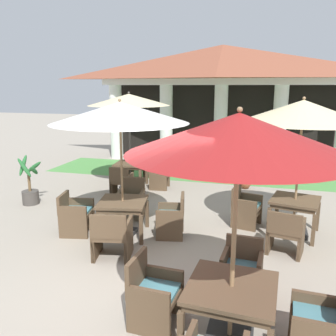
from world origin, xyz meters
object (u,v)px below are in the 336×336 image
Objects in this scene: patio_table_near_foreground at (123,205)px; patio_chair_mid_left_west at (245,207)px; patio_chair_near_foreground_west at (75,214)px; patio_table_far_back at (130,166)px; terracotta_urn at (245,183)px; patio_chair_mid_right_east at (321,326)px; patio_umbrella_far_back at (129,101)px; patio_umbrella_mid_left at (303,113)px; patio_chair_mid_right_north at (242,270)px; patio_umbrella_mid_right at (239,136)px; patio_chair_mid_right_west at (153,294)px; patio_table_mid_right at (231,293)px; patio_chair_far_back_north at (139,167)px; patio_umbrella_near_foreground at (120,114)px; patio_chair_mid_left_south at (285,233)px; patio_chair_near_foreground_south at (112,235)px; patio_table_mid_left at (295,204)px; patio_chair_far_back_south at (121,182)px; patio_chair_far_back_east at (161,175)px; potted_palm_left_edge at (30,190)px; patio_chair_near_foreground_east at (172,217)px; patio_chair_near_foreground_north at (132,200)px.

patio_table_near_foreground is 1.28× the size of patio_chair_mid_left_west.
patio_chair_near_foreground_west is 0.89× the size of patio_table_far_back.
terracotta_urn is at bearing 12.15° from patio_table_far_back.
patio_umbrella_far_back is at bearing 41.00° from patio_chair_mid_right_east.
patio_chair_mid_right_north is at bearing -109.09° from patio_umbrella_mid_left.
patio_chair_mid_right_west is at bearing 176.55° from patio_umbrella_mid_right.
patio_table_mid_right is 7.69m from patio_chair_far_back_north.
patio_table_near_foreground is 4.27m from patio_chair_mid_right_east.
patio_umbrella_far_back is at bearing 108.99° from patio_umbrella_near_foreground.
patio_chair_mid_left_west is at bearing 135.03° from patio_chair_mid_left_south.
patio_table_near_foreground is at bearing 133.82° from patio_table_mid_right.
terracotta_urn is (1.99, 5.03, -0.24)m from patio_chair_near_foreground_south.
patio_chair_far_back_south reaches higher than patio_table_mid_left.
patio_chair_mid_right_north is 1.39m from patio_chair_mid_right_west.
patio_chair_near_foreground_west is at bearing -168.61° from patio_table_near_foreground.
terracotta_urn is at bearing 131.98° from patio_chair_near_foreground_west.
patio_umbrella_mid_right is 2.28m from patio_chair_mid_right_west.
patio_umbrella_mid_right is at bearing -161.48° from patio_chair_far_back_east.
patio_chair_far_back_south is at bearing -98.05° from patio_chair_mid_left_west.
patio_umbrella_far_back reaches higher than patio_table_near_foreground.
patio_chair_mid_right_east is (0.98, -0.06, -0.19)m from patio_table_mid_right.
patio_chair_near_foreground_south is 1.03× the size of patio_chair_far_back_south.
patio_chair_mid_left_west reaches higher than patio_chair_far_back_east.
patio_chair_mid_left_west is 0.68× the size of potted_palm_left_edge.
patio_chair_mid_right_west reaches higher than patio_table_near_foreground.
patio_chair_far_back_south is at bearing 31.07° from patio_chair_near_foreground_east.
patio_chair_mid_left_west is 4.22m from patio_umbrella_mid_right.
patio_table_mid_left is 4.35m from patio_chair_far_back_east.
patio_table_far_back is (-0.95, 2.36, 0.22)m from patio_chair_near_foreground_north.
patio_table_near_foreground is 0.40× the size of patio_umbrella_mid_right.
patio_umbrella_mid_left is (3.54, -0.01, 2.05)m from patio_chair_near_foreground_north.
patio_table_near_foreground is 1.02m from patio_chair_near_foreground_east.
potted_palm_left_edge is (-1.81, -3.10, -0.02)m from patio_chair_far_back_north.
patio_chair_far_back_south is at bearing 125.14° from patio_umbrella_mid_right.
patio_umbrella_far_back is (-3.50, 2.16, 2.15)m from patio_chair_mid_left_west.
patio_table_near_foreground is at bearing -28.48° from patio_chair_mid_right_north.
patio_chair_near_foreground_north is 1.08× the size of patio_chair_mid_left_south.
patio_table_far_back is at bearing -90.00° from patio_umbrella_far_back.
patio_chair_near_foreground_north is at bearing 179.85° from patio_table_mid_left.
patio_table_near_foreground is at bearing 90.00° from patio_chair_near_foreground_west.
patio_chair_near_foreground_south reaches higher than patio_table_near_foreground.
patio_chair_mid_right_west is at bearing -112.90° from patio_chair_mid_left_south.
patio_table_mid_right is at bearing 90.00° from patio_chair_mid_right_west.
patio_chair_near_foreground_south is at bearing 145.21° from patio_umbrella_mid_right.
patio_chair_near_foreground_north is at bearing 90.00° from patio_chair_near_foreground_south.
patio_table_near_foreground is at bearing 133.82° from patio_umbrella_mid_right.
patio_chair_far_back_east is at bearing 38.84° from potted_palm_left_edge.
patio_chair_far_back_south is 1.84m from patio_chair_far_back_north.
patio_chair_near_foreground_east is at bearing 134.99° from patio_chair_near_foreground_north.
patio_chair_near_foreground_east is 1.05× the size of patio_chair_mid_right_north.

